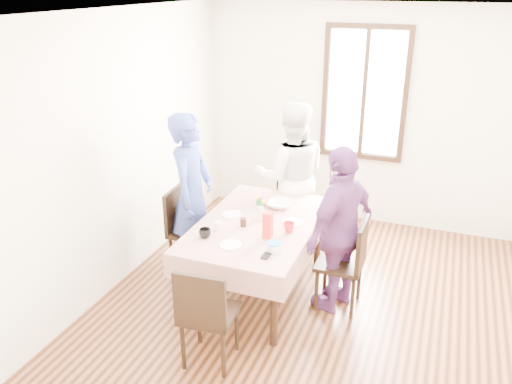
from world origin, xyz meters
TOP-DOWN VIEW (x-y plane):
  - ground at (0.00, 0.00)m, footprint 4.50×4.50m
  - back_wall at (0.00, 2.25)m, footprint 4.00×0.00m
  - window_frame at (0.00, 2.23)m, footprint 1.02×0.06m
  - window_pane at (0.00, 2.24)m, footprint 0.90×0.02m
  - dining_table at (-0.59, 0.16)m, footprint 0.97×1.60m
  - tablecloth at (-0.59, 0.16)m, footprint 1.09×1.72m
  - chair_left at (-1.40, 0.31)m, footprint 0.44×0.44m
  - chair_right at (0.21, 0.21)m, footprint 0.42×0.42m
  - chair_far at (-0.59, 1.26)m, footprint 0.47×0.47m
  - chair_near at (-0.59, -0.94)m, footprint 0.45×0.45m
  - person_left at (-1.38, 0.31)m, footprint 0.48×0.67m
  - person_far at (-0.59, 1.24)m, footprint 1.02×0.92m
  - person_right at (0.19, 0.21)m, footprint 0.72×1.02m
  - mug_black at (-0.93, -0.30)m, footprint 0.14×0.14m
  - mug_flag at (-0.25, 0.07)m, footprint 0.13×0.13m
  - mug_green at (-0.69, 0.52)m, footprint 0.13×0.13m
  - serving_bowl at (-0.51, 0.57)m, footprint 0.27×0.27m
  - juice_carton at (-0.40, -0.10)m, footprint 0.08×0.08m
  - butter_tub at (-0.26, -0.31)m, footprint 0.13×0.13m
  - jam_jar at (-0.69, 0.04)m, footprint 0.06×0.06m
  - drinking_glass at (-0.88, -0.13)m, footprint 0.06×0.06m
  - smartphone at (-0.30, -0.42)m, footprint 0.07×0.13m
  - flower_vase at (-0.60, 0.24)m, footprint 0.07×0.07m
  - plate_left at (-0.89, 0.23)m, footprint 0.20×0.20m
  - plate_right at (-0.27, 0.27)m, footprint 0.20×0.20m
  - plate_far at (-0.56, 0.75)m, footprint 0.20×0.20m
  - plate_near at (-0.65, -0.36)m, footprint 0.20×0.20m
  - butter_lid at (-0.26, -0.31)m, footprint 0.12×0.12m
  - flower_bunch at (-0.60, 0.24)m, footprint 0.09×0.09m

SIDE VIEW (x-z plane):
  - ground at x=0.00m, z-range 0.00..0.00m
  - dining_table at x=-0.59m, z-range 0.00..0.75m
  - chair_left at x=-1.40m, z-range 0.00..0.91m
  - chair_right at x=0.21m, z-range 0.00..0.91m
  - chair_far at x=-0.59m, z-range 0.00..0.91m
  - chair_near at x=-0.59m, z-range 0.00..0.91m
  - tablecloth at x=-0.59m, z-range 0.75..0.76m
  - smartphone at x=-0.30m, z-range 0.76..0.77m
  - plate_left at x=-0.89m, z-range 0.76..0.77m
  - plate_right at x=-0.27m, z-range 0.76..0.77m
  - plate_far at x=-0.56m, z-range 0.76..0.77m
  - plate_near at x=-0.65m, z-range 0.76..0.77m
  - serving_bowl at x=-0.51m, z-range 0.76..0.82m
  - butter_tub at x=-0.26m, z-range 0.76..0.83m
  - person_right at x=0.19m, z-range 0.00..1.61m
  - mug_green at x=-0.69m, z-range 0.76..0.84m
  - jam_jar at x=-0.69m, z-range 0.76..0.84m
  - mug_black at x=-0.93m, z-range 0.76..0.85m
  - drinking_glass at x=-0.88m, z-range 0.76..0.85m
  - mug_flag at x=-0.25m, z-range 0.76..0.86m
  - flower_vase at x=-0.60m, z-range 0.76..0.89m
  - butter_lid at x=-0.26m, z-range 0.83..0.84m
  - person_far at x=-0.59m, z-range 0.00..1.72m
  - person_left at x=-1.38m, z-range 0.00..1.74m
  - juice_carton at x=-0.40m, z-range 0.76..1.01m
  - flower_bunch at x=-0.60m, z-range 0.89..0.99m
  - back_wall at x=0.00m, z-range -0.65..3.35m
  - window_frame at x=0.00m, z-range 0.84..2.46m
  - window_pane at x=0.00m, z-range 0.90..2.40m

